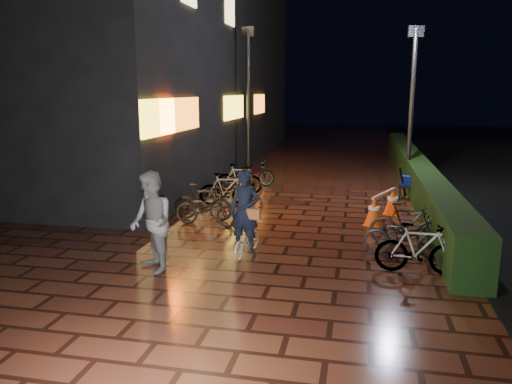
% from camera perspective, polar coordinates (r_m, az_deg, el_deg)
% --- Properties ---
extents(ground, '(80.00, 80.00, 0.00)m').
position_cam_1_polar(ground, '(10.68, 3.65, -6.21)').
color(ground, '#381911').
rests_on(ground, ground).
extents(hedge, '(0.70, 20.00, 1.00)m').
position_cam_1_polar(hedge, '(18.38, 17.58, 2.40)').
color(hedge, black).
rests_on(hedge, ground).
extents(bystander_person, '(1.12, 1.14, 1.85)m').
position_cam_1_polar(bystander_person, '(9.18, -11.86, -3.40)').
color(bystander_person, '#5B5B5D').
rests_on(bystander_person, ground).
extents(storefront_block, '(12.09, 22.00, 9.00)m').
position_cam_1_polar(storefront_block, '(24.21, -15.47, 14.11)').
color(storefront_block, black).
rests_on(storefront_block, ground).
extents(lamp_post_hedge, '(0.50, 0.21, 5.24)m').
position_cam_1_polar(lamp_post_hedge, '(17.04, 17.38, 9.78)').
color(lamp_post_hedge, black).
rests_on(lamp_post_hedge, ground).
extents(lamp_post_sf, '(0.53, 0.24, 5.61)m').
position_cam_1_polar(lamp_post_sf, '(19.68, -0.88, 11.07)').
color(lamp_post_sf, black).
rests_on(lamp_post_sf, ground).
extents(cyclist, '(0.66, 1.28, 1.76)m').
position_cam_1_polar(cyclist, '(9.87, -1.20, -3.74)').
color(cyclist, silver).
rests_on(cyclist, ground).
extents(traffic_barrier, '(1.03, 1.75, 0.72)m').
position_cam_1_polar(traffic_barrier, '(13.15, 14.38, -1.54)').
color(traffic_barrier, '#E3400B').
rests_on(traffic_barrier, ground).
extents(cart_assembly, '(0.61, 0.56, 1.02)m').
position_cam_1_polar(cart_assembly, '(15.77, 16.92, 1.09)').
color(cart_assembly, black).
rests_on(cart_assembly, ground).
extents(parked_bikes_storefront, '(1.86, 6.04, 0.93)m').
position_cam_1_polar(parked_bikes_storefront, '(14.58, -3.10, 0.40)').
color(parked_bikes_storefront, black).
rests_on(parked_bikes_storefront, ground).
extents(parked_bikes_hedge, '(1.79, 2.21, 0.93)m').
position_cam_1_polar(parked_bikes_hedge, '(10.28, 17.13, -4.83)').
color(parked_bikes_hedge, black).
rests_on(parked_bikes_hedge, ground).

